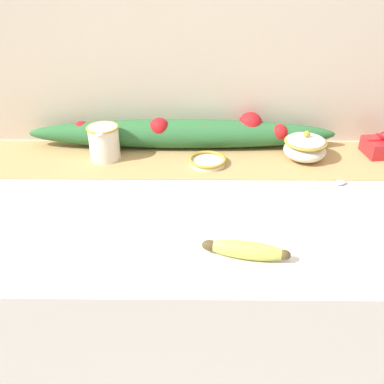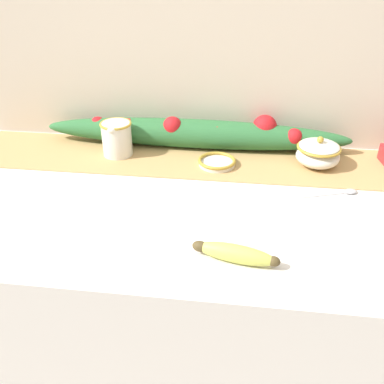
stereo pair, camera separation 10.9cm
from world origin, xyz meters
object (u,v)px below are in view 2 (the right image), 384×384
Objects in this scene: cream_pitcher at (117,137)px; small_dish at (217,162)px; banana at (235,254)px; spoon at (347,192)px; sugar_bowl at (318,153)px.

cream_pitcher is 0.33m from small_dish.
cream_pitcher reaches higher than small_dish.
spoon is at bearing 47.85° from banana.
banana reaches higher than spoon.
small_dish is 0.45m from banana.
banana is at bearing -150.24° from spoon.
banana reaches higher than small_dish.
banana is 0.44m from spoon.
sugar_bowl is at bearing 64.37° from banana.
cream_pitcher is 0.71m from spoon.
sugar_bowl is 0.17m from spoon.
banana is (0.07, -0.45, 0.01)m from small_dish.
cream_pitcher reaches higher than banana.
small_dish is 0.74× the size of spoon.
sugar_bowl is 1.14× the size of small_dish.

